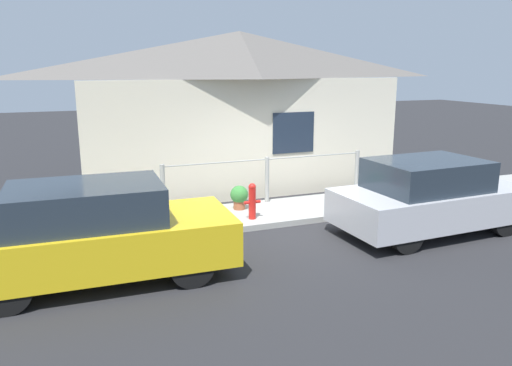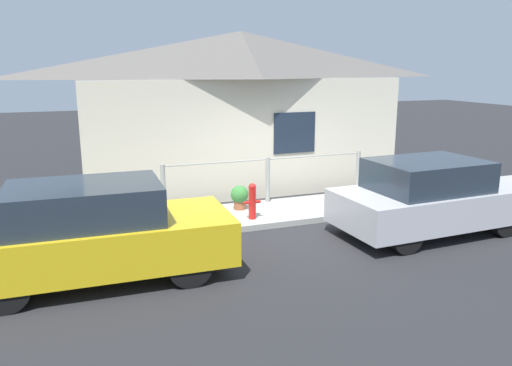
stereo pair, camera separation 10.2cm
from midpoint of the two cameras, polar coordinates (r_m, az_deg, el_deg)
name	(u,v)px [view 1 (the left image)]	position (r m, az deg, el deg)	size (l,w,h in m)	color
ground_plane	(296,226)	(10.27, 4.28, -4.90)	(60.00, 60.00, 0.00)	#262628
sidewalk	(279,212)	(10.99, 2.38, -3.32)	(24.00, 1.69, 0.12)	#9E9E99
house	(241,64)	(12.76, -1.92, 13.39)	(8.36, 2.23, 4.03)	beige
fence	(267,177)	(11.45, 1.01, 0.69)	(4.90, 0.10, 1.05)	#999993
car_left	(96,233)	(7.89, -18.14, -5.47)	(4.04, 1.77, 1.51)	gold
car_right	(429,197)	(10.22, 18.95, -1.49)	(3.84, 1.84, 1.45)	#B7B7BC
fire_hydrant	(252,200)	(10.19, -0.72, -1.99)	(0.35, 0.16, 0.75)	red
potted_plant_near_hydrant	(239,196)	(10.91, -2.20, -1.52)	(0.39, 0.39, 0.53)	#9E5638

